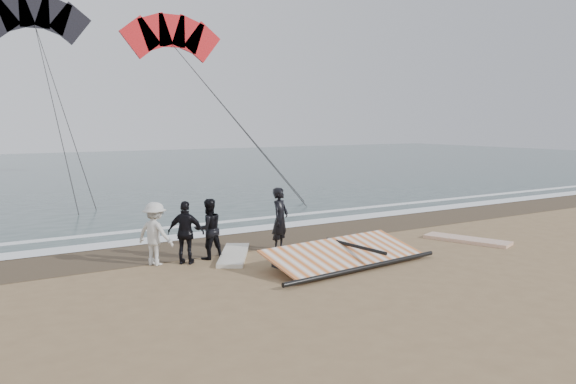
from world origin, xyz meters
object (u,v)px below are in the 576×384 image
Objects in this scene: man_main at (280,219)px; board_cream at (234,255)px; board_white at (467,240)px; sail_rig at (340,256)px.

board_cream is (-1.44, 0.00, -0.83)m from man_main.
board_white is 0.51× the size of sail_rig.
sail_rig is (1.94, -2.11, 0.15)m from board_cream.
man_main is 2.27m from sail_rig.
sail_rig is at bearing -15.99° from board_cream.
board_cream is (-6.84, 1.93, 0.00)m from board_white.
board_cream is at bearing 143.48° from board_white.
board_white is at bearing -53.60° from man_main.
board_white is 4.90m from sail_rig.
man_main reaches higher than board_white.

